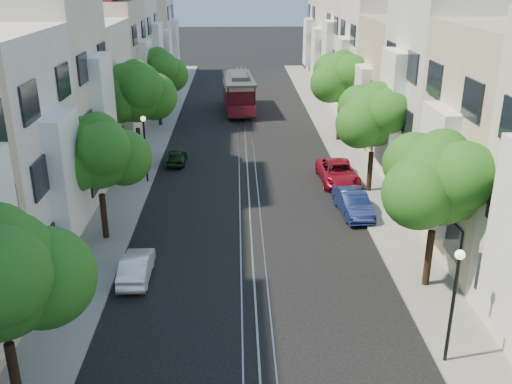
{
  "coord_description": "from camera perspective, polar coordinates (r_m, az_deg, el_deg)",
  "views": [
    {
      "loc": [
        -0.64,
        -11.71,
        12.45
      ],
      "look_at": [
        0.25,
        14.56,
        2.2
      ],
      "focal_mm": 40.0,
      "sensor_mm": 36.0,
      "label": 1
    }
  ],
  "objects": [
    {
      "name": "ground",
      "position": [
        41.62,
        -0.96,
        3.9
      ],
      "size": [
        200.0,
        200.0,
        0.0
      ],
      "primitive_type": "plane",
      "color": "black",
      "rests_on": "ground"
    },
    {
      "name": "sidewalk_east",
      "position": [
        42.34,
        8.92,
        4.03
      ],
      "size": [
        2.5,
        80.0,
        0.12
      ],
      "primitive_type": "cube",
      "color": "gray",
      "rests_on": "ground"
    },
    {
      "name": "sidewalk_west",
      "position": [
        42.12,
        -10.9,
        3.8
      ],
      "size": [
        2.5,
        80.0,
        0.12
      ],
      "primitive_type": "cube",
      "color": "gray",
      "rests_on": "ground"
    },
    {
      "name": "rail_left",
      "position": [
        41.61,
        -1.72,
        3.9
      ],
      "size": [
        0.06,
        80.0,
        0.02
      ],
      "primitive_type": "cube",
      "color": "gray",
      "rests_on": "ground"
    },
    {
      "name": "rail_slot",
      "position": [
        41.61,
        -0.96,
        3.91
      ],
      "size": [
        0.06,
        80.0,
        0.02
      ],
      "primitive_type": "cube",
      "color": "gray",
      "rests_on": "ground"
    },
    {
      "name": "rail_right",
      "position": [
        41.63,
        -0.21,
        3.92
      ],
      "size": [
        0.06,
        80.0,
        0.02
      ],
      "primitive_type": "cube",
      "color": "gray",
      "rests_on": "ground"
    },
    {
      "name": "lane_line",
      "position": [
        41.62,
        -0.96,
        3.9
      ],
      "size": [
        0.08,
        80.0,
        0.01
      ],
      "primitive_type": "cube",
      "color": "tan",
      "rests_on": "ground"
    },
    {
      "name": "townhouses_east",
      "position": [
        42.18,
        15.63,
        10.62
      ],
      "size": [
        7.75,
        72.0,
        12.0
      ],
      "color": "beige",
      "rests_on": "ground"
    },
    {
      "name": "townhouses_west",
      "position": [
        41.84,
        -17.76,
        10.16
      ],
      "size": [
        7.75,
        72.0,
        11.76
      ],
      "color": "silver",
      "rests_on": "ground"
    },
    {
      "name": "tree_e_b",
      "position": [
        23.45,
        17.89,
        1.02
      ],
      "size": [
        4.93,
        4.08,
        6.68
      ],
      "color": "black",
      "rests_on": "ground"
    },
    {
      "name": "tree_e_c",
      "position": [
        33.58,
        11.83,
        7.33
      ],
      "size": [
        4.84,
        3.99,
        6.52
      ],
      "color": "black",
      "rests_on": "ground"
    },
    {
      "name": "tree_e_d",
      "position": [
        44.06,
        8.59,
        11.16
      ],
      "size": [
        5.01,
        4.16,
        6.85
      ],
      "color": "black",
      "rests_on": "ground"
    },
    {
      "name": "tree_w_b",
      "position": [
        27.69,
        -15.45,
        3.61
      ],
      "size": [
        4.72,
        3.87,
        6.27
      ],
      "color": "black",
      "rests_on": "ground"
    },
    {
      "name": "tree_w_c",
      "position": [
        37.98,
        -11.92,
        9.65
      ],
      "size": [
        5.13,
        4.28,
        7.09
      ],
      "color": "black",
      "rests_on": "ground"
    },
    {
      "name": "tree_w_d",
      "position": [
        48.76,
        -9.77,
        11.74
      ],
      "size": [
        4.84,
        3.99,
        6.52
      ],
      "color": "black",
      "rests_on": "ground"
    },
    {
      "name": "lamp_east",
      "position": [
        19.68,
        19.26,
        -9.24
      ],
      "size": [
        0.32,
        0.32,
        4.16
      ],
      "color": "black",
      "rests_on": "ground"
    },
    {
      "name": "lamp_west",
      "position": [
        35.5,
        -11.08,
        5.21
      ],
      "size": [
        0.32,
        0.32,
        4.16
      ],
      "color": "black",
      "rests_on": "ground"
    },
    {
      "name": "cable_car",
      "position": [
        53.97,
        -1.77,
        10.06
      ],
      "size": [
        3.25,
        8.67,
        3.27
      ],
      "rotation": [
        0.0,
        0.0,
        0.07
      ],
      "color": "black",
      "rests_on": "ground"
    },
    {
      "name": "parked_car_e_mid",
      "position": [
        31.37,
        9.69,
        -1.09
      ],
      "size": [
        1.75,
        4.14,
        1.33
      ],
      "primitive_type": "imported",
      "rotation": [
        0.0,
        0.0,
        0.09
      ],
      "color": "#0D1742",
      "rests_on": "ground"
    },
    {
      "name": "parked_car_e_far",
      "position": [
        35.96,
        8.18,
        1.94
      ],
      "size": [
        2.32,
        4.82,
        1.32
      ],
      "primitive_type": "imported",
      "rotation": [
        0.0,
        0.0,
        0.03
      ],
      "color": "maroon",
      "rests_on": "ground"
    },
    {
      "name": "parked_car_w_mid",
      "position": [
        25.23,
        -11.87,
        -7.31
      ],
      "size": [
        1.21,
        3.42,
        1.12
      ],
      "primitive_type": "imported",
      "rotation": [
        0.0,
        0.0,
        3.15
      ],
      "color": "white",
      "rests_on": "ground"
    },
    {
      "name": "parked_car_w_far",
      "position": [
        39.57,
        -7.94,
        3.57
      ],
      "size": [
        1.27,
        3.12,
        1.06
      ],
      "primitive_type": "imported",
      "rotation": [
        0.0,
        0.0,
        3.14
      ],
      "color": "black",
      "rests_on": "ground"
    }
  ]
}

